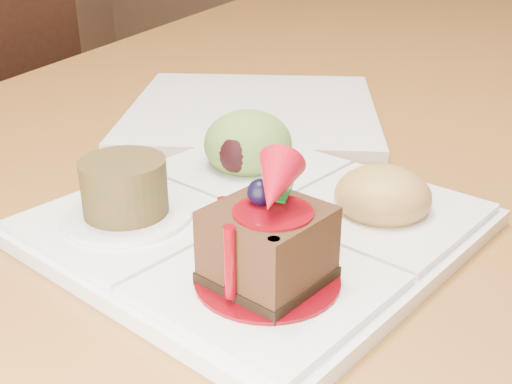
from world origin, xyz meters
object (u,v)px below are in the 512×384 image
(dining_table, at_px, (390,109))
(second_plate, at_px, (253,110))
(chair_left, at_px, (34,194))
(sampler_plate, at_px, (258,205))

(dining_table, bearing_deg, second_plate, -110.66)
(chair_left, bearing_deg, second_plate, 90.09)
(dining_table, relative_size, second_plate, 6.29)
(dining_table, distance_m, second_plate, 0.33)
(chair_left, bearing_deg, dining_table, 120.02)
(dining_table, distance_m, sampler_plate, 0.58)
(sampler_plate, relative_size, second_plate, 1.26)
(chair_left, relative_size, second_plate, 2.94)
(chair_left, xyz_separation_m, second_plate, (0.52, -0.19, 0.28))
(dining_table, xyz_separation_m, second_plate, (-0.11, -0.30, 0.07))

